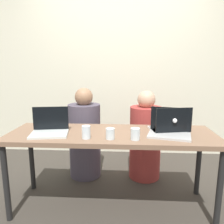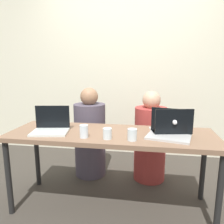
# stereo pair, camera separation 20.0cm
# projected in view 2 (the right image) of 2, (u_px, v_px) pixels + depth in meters

# --- Properties ---
(ground_plane) EXTENTS (12.00, 12.00, 0.00)m
(ground_plane) POSITION_uv_depth(u_px,v_px,m) (111.00, 205.00, 2.13)
(ground_plane) COLOR #39342D
(back_wall) EXTENTS (4.87, 0.10, 2.66)m
(back_wall) POSITION_uv_depth(u_px,v_px,m) (127.00, 67.00, 3.26)
(back_wall) COLOR beige
(back_wall) RESTS_ON ground
(desk) EXTENTS (1.87, 0.62, 0.74)m
(desk) POSITION_uv_depth(u_px,v_px,m) (111.00, 140.00, 2.00)
(desk) COLOR #7E5E47
(desk) RESTS_ON ground
(person_on_left) EXTENTS (0.42, 0.42, 1.09)m
(person_on_left) POSITION_uv_depth(u_px,v_px,m) (90.00, 137.00, 2.68)
(person_on_left) COLOR #4B4452
(person_on_left) RESTS_ON ground
(person_on_right) EXTENTS (0.37, 0.37, 1.06)m
(person_on_right) POSITION_uv_depth(u_px,v_px,m) (150.00, 141.00, 2.57)
(person_on_right) COLOR #A03531
(person_on_right) RESTS_ON ground
(laptop_back_right) EXTENTS (0.37, 0.31, 0.24)m
(laptop_back_right) POSITION_uv_depth(u_px,v_px,m) (171.00, 128.00, 1.95)
(laptop_back_right) COLOR silver
(laptop_back_right) RESTS_ON desk
(laptop_front_right) EXTENTS (0.40, 0.32, 0.23)m
(laptop_front_right) POSITION_uv_depth(u_px,v_px,m) (169.00, 131.00, 1.86)
(laptop_front_right) COLOR #B3B4B3
(laptop_front_right) RESTS_ON desk
(laptop_front_left) EXTENTS (0.35, 0.29, 0.23)m
(laptop_front_left) POSITION_uv_depth(u_px,v_px,m) (51.00, 127.00, 2.00)
(laptop_front_left) COLOR silver
(laptop_front_left) RESTS_ON desk
(water_glass_right) EXTENTS (0.08, 0.08, 0.10)m
(water_glass_right) POSITION_uv_depth(u_px,v_px,m) (132.00, 135.00, 1.77)
(water_glass_right) COLOR silver
(water_glass_right) RESTS_ON desk
(water_glass_left) EXTENTS (0.07, 0.07, 0.11)m
(water_glass_left) POSITION_uv_depth(u_px,v_px,m) (84.00, 132.00, 1.84)
(water_glass_left) COLOR silver
(water_glass_left) RESTS_ON desk
(water_glass_center) EXTENTS (0.07, 0.07, 0.09)m
(water_glass_center) POSITION_uv_depth(u_px,v_px,m) (108.00, 134.00, 1.80)
(water_glass_center) COLOR silver
(water_glass_center) RESTS_ON desk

